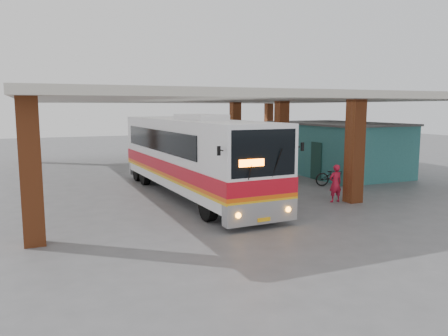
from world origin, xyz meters
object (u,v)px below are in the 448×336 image
object	(u,v)px
motorcycle	(335,176)
red_chair	(279,165)
pedestrian	(335,183)
coach_bus	(192,156)

from	to	relation	value
motorcycle	red_chair	size ratio (longest dim) A/B	2.45
motorcycle	pedestrian	distance (m)	3.95
coach_bus	motorcycle	bearing A→B (deg)	-6.83
motorcycle	pedestrian	size ratio (longest dim) A/B	1.27
coach_bus	red_chair	xyz separation A→B (m)	(7.54, 5.02, -1.46)
coach_bus	motorcycle	world-z (taller)	coach_bus
red_chair	pedestrian	bearing A→B (deg)	-98.61
motorcycle	pedestrian	bearing A→B (deg)	159.17
coach_bus	red_chair	bearing A→B (deg)	30.97
coach_bus	pedestrian	size ratio (longest dim) A/B	7.98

